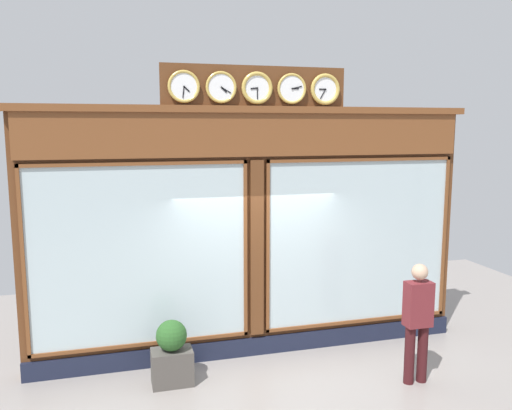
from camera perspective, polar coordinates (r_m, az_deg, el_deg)
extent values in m
cube|color=#5B3319|center=(8.09, -0.29, -3.34)|extent=(6.77, 0.30, 3.72)
cube|color=#191E33|center=(8.46, 0.04, -15.04)|extent=(6.77, 0.08, 0.28)
cube|color=brown|center=(7.74, 0.08, 7.62)|extent=(6.64, 0.08, 0.63)
cube|color=brown|center=(7.76, 0.04, 10.33)|extent=(6.91, 0.20, 0.10)
cube|color=silver|center=(8.58, 11.18, -3.95)|extent=(3.04, 0.02, 2.58)
cube|color=brown|center=(8.38, 11.50, 4.84)|extent=(3.14, 0.04, 0.05)
cube|color=brown|center=(8.94, 10.99, -12.25)|extent=(3.14, 0.04, 0.05)
cube|color=brown|center=(9.35, 19.73, -3.27)|extent=(0.05, 0.04, 2.68)
cube|color=brown|center=(8.00, 1.28, -4.70)|extent=(0.05, 0.04, 2.68)
cube|color=silver|center=(7.70, -12.44, -5.42)|extent=(3.04, 0.02, 2.58)
cube|color=brown|center=(7.48, -12.75, 4.39)|extent=(3.14, 0.04, 0.05)
cube|color=brown|center=(8.10, -12.12, -14.54)|extent=(3.14, 0.04, 0.05)
cube|color=brown|center=(7.77, -23.93, -5.85)|extent=(0.05, 0.04, 2.68)
cube|color=brown|center=(7.91, -1.16, -4.85)|extent=(0.05, 0.04, 2.68)
cube|color=#5B3319|center=(7.96, 0.06, -4.77)|extent=(0.20, 0.10, 2.68)
cube|color=#5B3319|center=(7.81, -0.04, 12.54)|extent=(2.76, 0.06, 0.65)
cylinder|color=white|center=(8.08, 7.51, 12.33)|extent=(0.37, 0.02, 0.37)
torus|color=gold|center=(8.08, 7.53, 12.33)|extent=(0.47, 0.06, 0.47)
cube|color=black|center=(8.05, 7.22, 12.35)|extent=(0.10, 0.01, 0.02)
cube|color=black|center=(8.05, 7.28, 11.87)|extent=(0.09, 0.01, 0.14)
sphere|color=black|center=(8.07, 7.57, 12.34)|extent=(0.02, 0.02, 0.02)
cylinder|color=white|center=(7.89, 3.90, 12.48)|extent=(0.37, 0.02, 0.37)
torus|color=gold|center=(7.89, 3.91, 12.48)|extent=(0.45, 0.04, 0.45)
cube|color=black|center=(7.90, 4.29, 12.48)|extent=(0.10, 0.01, 0.02)
cube|color=black|center=(7.91, 4.48, 12.60)|extent=(0.16, 0.01, 0.05)
sphere|color=black|center=(7.88, 3.95, 12.49)|extent=(0.02, 0.02, 0.02)
cylinder|color=white|center=(7.74, 0.12, 12.58)|extent=(0.37, 0.02, 0.37)
torus|color=gold|center=(7.73, 0.13, 12.58)|extent=(0.47, 0.06, 0.47)
cube|color=black|center=(7.71, -0.22, 12.54)|extent=(0.10, 0.01, 0.03)
cube|color=black|center=(7.72, 0.17, 12.00)|extent=(0.02, 0.01, 0.16)
sphere|color=black|center=(7.72, 0.16, 12.59)|extent=(0.02, 0.02, 0.02)
cylinder|color=white|center=(7.61, -3.80, 12.63)|extent=(0.37, 0.02, 0.37)
torus|color=gold|center=(7.61, -3.79, 12.63)|extent=(0.45, 0.04, 0.45)
cube|color=black|center=(7.60, -3.50, 12.37)|extent=(0.09, 0.01, 0.08)
cube|color=black|center=(7.61, -3.26, 12.34)|extent=(0.14, 0.01, 0.09)
sphere|color=black|center=(7.59, -3.77, 12.64)|extent=(0.02, 0.02, 0.02)
cylinder|color=white|center=(7.52, -7.84, 12.62)|extent=(0.37, 0.02, 0.37)
torus|color=gold|center=(7.52, -7.83, 12.62)|extent=(0.45, 0.04, 0.45)
cube|color=black|center=(7.51, -7.53, 12.37)|extent=(0.09, 0.01, 0.08)
cube|color=black|center=(7.50, -7.88, 12.03)|extent=(0.03, 0.01, 0.16)
sphere|color=black|center=(7.50, -7.82, 12.63)|extent=(0.02, 0.02, 0.02)
cylinder|color=#3A1316|center=(7.80, 16.31, -15.34)|extent=(0.14, 0.14, 0.82)
cylinder|color=#3A1316|center=(7.90, 17.60, -15.08)|extent=(0.14, 0.14, 0.82)
cube|color=maroon|center=(7.59, 17.20, -10.22)|extent=(0.36, 0.22, 0.62)
sphere|color=tan|center=(7.47, 17.35, -6.94)|extent=(0.22, 0.22, 0.22)
cube|color=#4C4742|center=(7.64, -9.08, -16.97)|extent=(0.56, 0.36, 0.49)
sphere|color=#285623|center=(7.46, -9.16, -13.80)|extent=(0.42, 0.42, 0.42)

